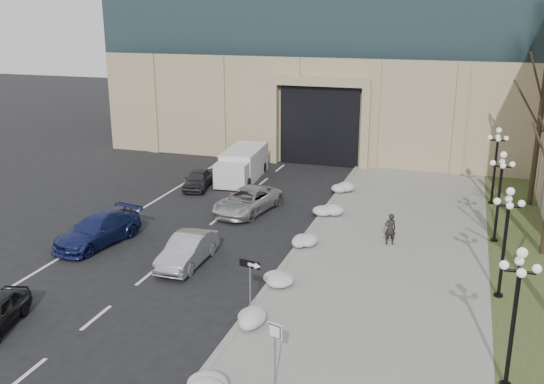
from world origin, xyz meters
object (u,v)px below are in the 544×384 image
Objects in this scene: keep_sign at (275,342)px; lamppost_c at (500,185)px; car_e at (198,179)px; car_b at (187,250)px; one_way_sign at (253,272)px; lamppost_b at (506,228)px; box_truck at (242,165)px; lamppost_a at (516,300)px; car_c at (98,230)px; pedestrian at (390,229)px; lamppost_d at (496,156)px; car_d at (247,201)px.

keep_sign is 16.82m from lamppost_c.
lamppost_c reaches higher than car_e.
car_b is 0.89× the size of lamppost_c.
keep_sign is (2.09, -3.93, -0.32)m from one_way_sign.
lamppost_b is at bearing -42.06° from car_e.
lamppost_a reaches higher than box_truck.
car_c is 14.66m from pedestrian.
lamppost_c is (5.00, 2.15, 2.14)m from pedestrian.
lamppost_d is (13.64, 13.76, 2.37)m from car_b.
one_way_sign is at bearing -58.33° from car_d.
keep_sign is 0.49× the size of lamppost_a.
lamppost_c is (16.45, -7.45, 2.09)m from box_truck.
lamppost_a is 1.00× the size of lamppost_c.
lamppost_c is at bearing -90.00° from lamppost_d.
car_d is 7.33m from box_truck.
keep_sign is (11.57, -19.59, 1.09)m from car_e.
lamppost_b reaches higher than car_d.
lamppost_a is (6.84, 2.31, 1.36)m from keep_sign.
car_c is at bearing -146.05° from lamppost_d.
car_e is at bearing 149.65° from lamppost_b.
lamppost_a is at bearing 0.11° from one_way_sign.
car_e is at bearing -48.17° from pedestrian.
lamppost_c is (13.60, -0.70, 2.37)m from car_d.
car_b is 13.87m from lamppost_b.
lamppost_c is at bearing -24.79° from car_e.
keep_sign is at bearing -127.82° from lamppost_b.
box_truck is (2.60, 13.77, 0.25)m from car_c.
box_truck is at bearing 128.83° from lamppost_a.
pedestrian is 13.30m from keep_sign.
keep_sign is at bearing 59.53° from pedestrian.
car_b is at bearing -134.75° from lamppost_d.
car_c is 0.77× the size of box_truck.
lamppost_b reaches higher than keep_sign.
lamppost_a reaches higher than one_way_sign.
lamppost_a is at bearing -90.00° from lamppost_c.
pedestrian reaches higher than car_e.
box_truck is 1.37× the size of lamppost_b.
lamppost_d is (0.00, 19.50, 0.00)m from lamppost_a.
car_d is 13.02m from one_way_sign.
one_way_sign is 0.52× the size of lamppost_d.
lamppost_c is at bearing 29.66° from car_c.
lamppost_d reaches higher than box_truck.
lamppost_c is at bearing 82.21° from keep_sign.
car_c is 3.12× the size of pedestrian.
car_b is at bearing -79.78° from car_d.
car_e is (-4.77, 11.55, -0.07)m from car_b.
car_c is at bearing 163.90° from one_way_sign.
one_way_sign reaches higher than box_truck.
lamppost_d is (18.41, 2.22, 2.45)m from car_e.
lamppost_d is (0.00, 13.00, 0.00)m from lamppost_b.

